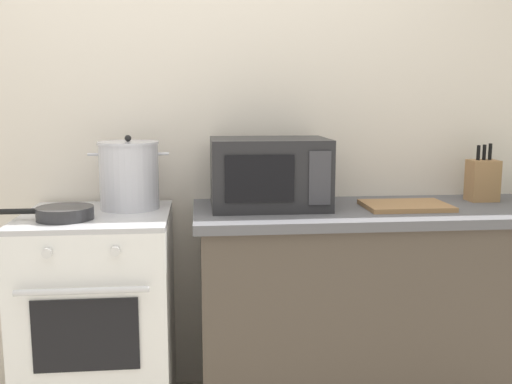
{
  "coord_description": "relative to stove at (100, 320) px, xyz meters",
  "views": [
    {
      "loc": [
        0.08,
        -1.79,
        1.38
      ],
      "look_at": [
        0.31,
        0.6,
        1.0
      ],
      "focal_mm": 40.69,
      "sensor_mm": 36.0,
      "label": 1
    }
  ],
  "objects": [
    {
      "name": "lower_cabinet_right",
      "position": [
        1.25,
        0.02,
        -0.02
      ],
      "size": [
        1.64,
        0.56,
        0.88
      ],
      "primitive_type": "cube",
      "color": "#4C4238",
      "rests_on": "ground_plane"
    },
    {
      "name": "microwave",
      "position": [
        0.73,
        0.08,
        0.61
      ],
      "size": [
        0.5,
        0.37,
        0.3
      ],
      "color": "#232326",
      "rests_on": "countertop_right"
    },
    {
      "name": "cutting_board",
      "position": [
        1.32,
        0.0,
        0.47
      ],
      "size": [
        0.36,
        0.26,
        0.02
      ],
      "primitive_type": "cube",
      "color": "#997047",
      "rests_on": "countertop_right"
    },
    {
      "name": "stove",
      "position": [
        0.0,
        0.0,
        0.0
      ],
      "size": [
        0.6,
        0.64,
        0.92
      ],
      "color": "white",
      "rests_on": "ground_plane"
    },
    {
      "name": "stock_pot",
      "position": [
        0.13,
        0.11,
        0.6
      ],
      "size": [
        0.34,
        0.26,
        0.32
      ],
      "color": "silver",
      "rests_on": "stove"
    },
    {
      "name": "knife_block",
      "position": [
        1.73,
        0.14,
        0.56
      ],
      "size": [
        0.13,
        0.1,
        0.27
      ],
      "color": "#997047",
      "rests_on": "countertop_right"
    },
    {
      "name": "frying_pan",
      "position": [
        -0.11,
        -0.1,
        0.48
      ],
      "size": [
        0.42,
        0.22,
        0.05
      ],
      "color": "#28282B",
      "rests_on": "stove"
    },
    {
      "name": "back_wall",
      "position": [
        0.65,
        0.37,
        0.79
      ],
      "size": [
        4.4,
        0.1,
        2.5
      ],
      "primitive_type": "cube",
      "color": "silver",
      "rests_on": "ground_plane"
    },
    {
      "name": "countertop_right",
      "position": [
        1.25,
        0.02,
        0.44
      ],
      "size": [
        1.7,
        0.6,
        0.04
      ],
      "primitive_type": "cube",
      "color": "#59595E",
      "rests_on": "lower_cabinet_right"
    }
  ]
}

